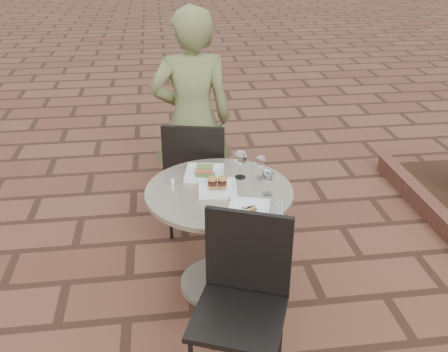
{
  "coord_description": "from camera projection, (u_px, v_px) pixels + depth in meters",
  "views": [
    {
      "loc": [
        -0.55,
        -2.38,
        2.17
      ],
      "look_at": [
        -0.2,
        0.25,
        0.82
      ],
      "focal_mm": 40.0,
      "sensor_mm": 36.0,
      "label": 1
    }
  ],
  "objects": [
    {
      "name": "ground",
      "position": [
        260.0,
        308.0,
        3.15
      ],
      "size": [
        60.0,
        60.0,
        0.0
      ],
      "primitive_type": "plane",
      "color": "brown",
      "rests_on": "ground"
    },
    {
      "name": "steel_ramekin",
      "position": [
        172.0,
        179.0,
        3.09
      ],
      "size": [
        0.08,
        0.08,
        0.05
      ],
      "primitive_type": "cylinder",
      "rotation": [
        0.0,
        0.0,
        -0.21
      ],
      "color": "silver",
      "rests_on": "cafe_table"
    },
    {
      "name": "cutlery_set",
      "position": [
        278.0,
        208.0,
        2.82
      ],
      "size": [
        0.14,
        0.21,
        0.0
      ],
      "primitive_type": null,
      "rotation": [
        0.0,
        0.0,
        -0.32
      ],
      "color": "silver",
      "rests_on": "cafe_table"
    },
    {
      "name": "chair_far",
      "position": [
        196.0,
        170.0,
        3.67
      ],
      "size": [
        0.53,
        0.53,
        0.93
      ],
      "rotation": [
        0.0,
        0.0,
        2.92
      ],
      "color": "black",
      "rests_on": "ground"
    },
    {
      "name": "chair_near",
      "position": [
        243.0,
        289.0,
        2.48
      ],
      "size": [
        0.57,
        0.57,
        0.93
      ],
      "rotation": [
        0.0,
        0.0,
        -0.38
      ],
      "color": "black",
      "rests_on": "ground"
    },
    {
      "name": "cafe_table",
      "position": [
        219.0,
        224.0,
        3.13
      ],
      "size": [
        0.9,
        0.9,
        0.73
      ],
      "color": "gray",
      "rests_on": "ground"
    },
    {
      "name": "wine_glass_mid",
      "position": [
        241.0,
        158.0,
        3.11
      ],
      "size": [
        0.08,
        0.08,
        0.19
      ],
      "color": "white",
      "rests_on": "cafe_table"
    },
    {
      "name": "diner",
      "position": [
        192.0,
        121.0,
        3.75
      ],
      "size": [
        0.63,
        0.42,
        1.69
      ],
      "primitive_type": "imported",
      "rotation": [
        0.0,
        0.0,
        3.17
      ],
      "color": "olive",
      "rests_on": "ground"
    },
    {
      "name": "wine_glass_far",
      "position": [
        261.0,
        162.0,
        3.11
      ],
      "size": [
        0.07,
        0.07,
        0.16
      ],
      "color": "white",
      "rests_on": "cafe_table"
    },
    {
      "name": "wine_glass_right",
      "position": [
        268.0,
        176.0,
        2.92
      ],
      "size": [
        0.07,
        0.07,
        0.16
      ],
      "color": "white",
      "rests_on": "cafe_table"
    },
    {
      "name": "plate_sliders",
      "position": [
        217.0,
        186.0,
        3.0
      ],
      "size": [
        0.25,
        0.25,
        0.15
      ],
      "rotation": [
        0.0,
        0.0,
        -0.09
      ],
      "color": "white",
      "rests_on": "cafe_table"
    },
    {
      "name": "plate_salmon",
      "position": [
        205.0,
        172.0,
        3.19
      ],
      "size": [
        0.28,
        0.28,
        0.07
      ],
      "rotation": [
        0.0,
        0.0,
        -0.19
      ],
      "color": "white",
      "rests_on": "cafe_table"
    },
    {
      "name": "plate_tuna",
      "position": [
        249.0,
        209.0,
        2.78
      ],
      "size": [
        0.28,
        0.28,
        0.03
      ],
      "rotation": [
        0.0,
        0.0,
        -0.28
      ],
      "color": "white",
      "rests_on": "cafe_table"
    }
  ]
}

